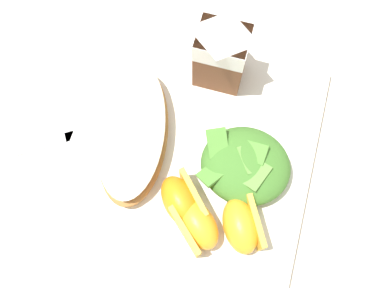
% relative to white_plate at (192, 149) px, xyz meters
% --- Properties ---
extents(ground, '(3.00, 3.00, 0.00)m').
position_rel_white_plate_xyz_m(ground, '(0.00, 0.00, -0.01)').
color(ground, beige).
extents(white_plate, '(0.28, 0.28, 0.02)m').
position_rel_white_plate_xyz_m(white_plate, '(0.00, 0.00, 0.00)').
color(white_plate, white).
rests_on(white_plate, ground).
extents(cheesy_pizza_bread, '(0.11, 0.18, 0.04)m').
position_rel_white_plate_xyz_m(cheesy_pizza_bread, '(-0.07, -0.01, 0.03)').
color(cheesy_pizza_bread, '#A87038').
rests_on(cheesy_pizza_bread, white_plate).
extents(green_salad_pile, '(0.10, 0.09, 0.05)m').
position_rel_white_plate_xyz_m(green_salad_pile, '(0.06, -0.01, 0.03)').
color(green_salad_pile, '#3D7028').
rests_on(green_salad_pile, white_plate).
extents(milk_carton, '(0.06, 0.04, 0.11)m').
position_rel_white_plate_xyz_m(milk_carton, '(0.01, 0.10, 0.07)').
color(milk_carton, brown).
rests_on(milk_carton, white_plate).
extents(orange_wedge_front, '(0.07, 0.07, 0.04)m').
position_rel_white_plate_xyz_m(orange_wedge_front, '(0.01, -0.07, 0.03)').
color(orange_wedge_front, orange).
rests_on(orange_wedge_front, white_plate).
extents(orange_wedge_middle, '(0.07, 0.07, 0.04)m').
position_rel_white_plate_xyz_m(orange_wedge_middle, '(0.03, -0.09, 0.03)').
color(orange_wedge_middle, orange).
rests_on(orange_wedge_middle, white_plate).
extents(orange_wedge_rear, '(0.06, 0.07, 0.04)m').
position_rel_white_plate_xyz_m(orange_wedge_rear, '(0.08, -0.08, 0.03)').
color(orange_wedge_rear, orange).
rests_on(orange_wedge_rear, white_plate).
extents(metal_fork, '(0.17, 0.11, 0.01)m').
position_rel_white_plate_xyz_m(metal_fork, '(-0.19, -0.05, -0.01)').
color(metal_fork, silver).
rests_on(metal_fork, ground).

